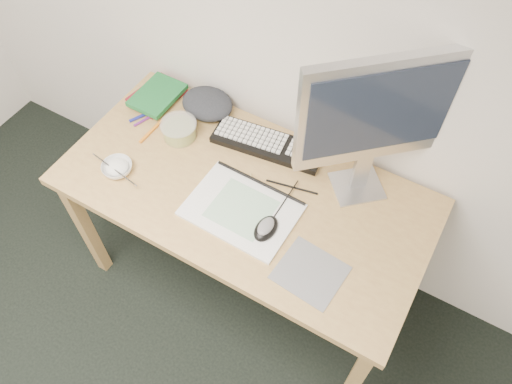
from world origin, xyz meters
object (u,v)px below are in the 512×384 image
desk (244,202)px  rice_bowl (117,168)px  keyboard (268,144)px  monitor (377,115)px  sketchpad (242,210)px

desk → rice_bowl: size_ratio=11.94×
keyboard → monitor: bearing=-8.2°
sketchpad → keyboard: bearing=103.5°
keyboard → monitor: 0.53m
sketchpad → monitor: size_ratio=0.65×
monitor → rice_bowl: (-0.82, -0.39, -0.36)m
desk → monitor: 0.63m
keyboard → rice_bowl: rice_bowl is taller
sketchpad → monitor: bearing=45.4°
desk → keyboard: 0.25m
sketchpad → keyboard: keyboard is taller
desk → keyboard: bearing=96.7°
desk → keyboard: size_ratio=3.15×
desk → keyboard: keyboard is taller
keyboard → monitor: (0.39, -0.01, 0.37)m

